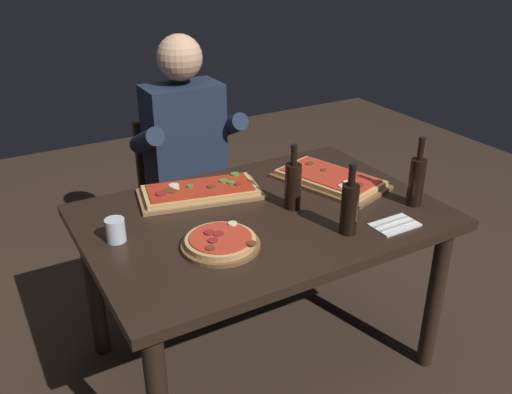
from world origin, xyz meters
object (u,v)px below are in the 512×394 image
object	(u,v)px
pizza_rectangular_left	(330,179)
tumbler_near_camera	(116,231)
dining_table	(262,234)
seated_diner	(190,154)
diner_chair	(183,191)
pizza_rectangular_front	(200,192)
vinegar_bottle_green	(293,185)
pizza_round_far	(221,242)
oil_bottle_amber	(349,207)
wine_bottle_dark	(417,180)

from	to	relation	value
pizza_rectangular_left	tumbler_near_camera	bearing A→B (deg)	-178.57
dining_table	seated_diner	xyz separation A→B (m)	(0.00, 0.74, 0.10)
pizza_rectangular_left	dining_table	bearing A→B (deg)	-166.31
pizza_rectangular_left	diner_chair	distance (m)	0.90
pizza_rectangular_front	vinegar_bottle_green	size ratio (longest dim) A/B	2.03
pizza_round_far	oil_bottle_amber	size ratio (longest dim) A/B	1.02
dining_table	pizza_round_far	distance (m)	0.33
pizza_rectangular_left	vinegar_bottle_green	bearing A→B (deg)	-156.86
wine_bottle_dark	diner_chair	distance (m)	1.29
pizza_rectangular_left	pizza_round_far	xyz separation A→B (m)	(-0.67, -0.25, -0.00)
vinegar_bottle_green	pizza_round_far	bearing A→B (deg)	-161.01
oil_bottle_amber	diner_chair	size ratio (longest dim) A/B	0.32
pizza_rectangular_left	oil_bottle_amber	bearing A→B (deg)	-118.17
diner_chair	vinegar_bottle_green	bearing A→B (deg)	-81.75
pizza_rectangular_front	pizza_rectangular_left	xyz separation A→B (m)	(0.56, -0.17, -0.00)
oil_bottle_amber	tumbler_near_camera	xyz separation A→B (m)	(-0.77, 0.37, -0.07)
wine_bottle_dark	vinegar_bottle_green	world-z (taller)	wine_bottle_dark
pizza_rectangular_left	wine_bottle_dark	size ratio (longest dim) A/B	1.87
pizza_rectangular_front	oil_bottle_amber	world-z (taller)	oil_bottle_amber
pizza_round_far	seated_diner	xyz separation A→B (m)	(0.27, 0.89, -0.02)
dining_table	diner_chair	world-z (taller)	diner_chair
dining_table	pizza_round_far	xyz separation A→B (m)	(-0.26, -0.15, 0.11)
dining_table	tumbler_near_camera	world-z (taller)	tumbler_near_camera
seated_diner	pizza_rectangular_front	bearing A→B (deg)	-108.23
tumbler_near_camera	seated_diner	distance (m)	0.88
seated_diner	dining_table	bearing A→B (deg)	-90.39
dining_table	oil_bottle_amber	xyz separation A→B (m)	(0.20, -0.29, 0.20)
tumbler_near_camera	oil_bottle_amber	bearing A→B (deg)	-25.66
tumbler_near_camera	dining_table	bearing A→B (deg)	-7.49
dining_table	pizza_rectangular_left	bearing A→B (deg)	13.69
dining_table	tumbler_near_camera	bearing A→B (deg)	172.51
vinegar_bottle_green	diner_chair	xyz separation A→B (m)	(-0.13, 0.87, -0.36)
pizza_rectangular_front	tumbler_near_camera	distance (m)	0.46
pizza_rectangular_front	tumbler_near_camera	size ratio (longest dim) A/B	6.31
pizza_rectangular_front	wine_bottle_dark	size ratio (longest dim) A/B	1.89
diner_chair	seated_diner	xyz separation A→B (m)	(-0.00, -0.12, 0.26)
pizza_rectangular_front	wine_bottle_dark	distance (m)	0.90
dining_table	seated_diner	world-z (taller)	seated_diner
dining_table	pizza_rectangular_front	bearing A→B (deg)	119.13
pizza_round_far	vinegar_bottle_green	bearing A→B (deg)	18.99
vinegar_bottle_green	dining_table	bearing A→B (deg)	171.82
dining_table	vinegar_bottle_green	world-z (taller)	vinegar_bottle_green
wine_bottle_dark	oil_bottle_amber	size ratio (longest dim) A/B	1.06
wine_bottle_dark	diner_chair	bearing A→B (deg)	117.63
vinegar_bottle_green	seated_diner	distance (m)	0.77
dining_table	pizza_rectangular_front	size ratio (longest dim) A/B	2.52
vinegar_bottle_green	tumbler_near_camera	xyz separation A→B (m)	(-0.70, 0.09, -0.06)
seated_diner	pizza_rectangular_left	bearing A→B (deg)	-57.55
tumbler_near_camera	seated_diner	world-z (taller)	seated_diner
wine_bottle_dark	diner_chair	size ratio (longest dim) A/B	0.34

